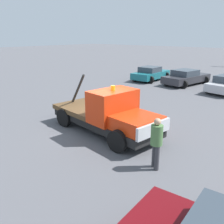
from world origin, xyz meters
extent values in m
plane|color=#545459|center=(0.00, 0.00, 0.00)|extent=(160.00, 160.00, 0.00)
cube|color=black|center=(0.00, 0.00, 0.53)|extent=(5.87, 2.55, 0.35)
cube|color=red|center=(2.03, -0.26, 0.98)|extent=(1.80, 1.93, 0.55)
cube|color=silver|center=(2.87, -0.36, 0.95)|extent=(0.35, 1.85, 0.50)
cube|color=red|center=(0.62, -0.08, 1.38)|extent=(1.50, 2.19, 1.36)
cube|color=brown|center=(-1.41, 0.18, 0.81)|extent=(3.07, 2.39, 0.22)
cylinder|color=black|center=(-1.98, 0.25, 1.70)|extent=(1.19, 0.27, 1.63)
cylinder|color=orange|center=(0.62, -0.08, 2.16)|extent=(0.18, 0.18, 0.20)
cylinder|color=black|center=(2.07, 0.72, 0.44)|extent=(0.88, 0.26, 0.88)
cylinder|color=black|center=(1.83, -1.21, 0.44)|extent=(0.88, 0.26, 0.88)
cylinder|color=black|center=(-1.71, 1.20, 0.44)|extent=(0.88, 0.26, 0.88)
cylinder|color=black|center=(-1.95, -0.73, 0.44)|extent=(0.88, 0.26, 0.88)
cylinder|color=black|center=(5.52, -3.35, 0.34)|extent=(0.68, 0.22, 0.68)
cylinder|color=#38383D|center=(3.65, -1.40, 0.43)|extent=(0.16, 0.16, 0.86)
cylinder|color=#38383D|center=(3.48, -1.27, 0.43)|extent=(0.16, 0.16, 0.86)
cylinder|color=#4C7542|center=(3.56, -1.33, 1.20)|extent=(0.40, 0.40, 0.68)
sphere|color=tan|center=(3.56, -1.33, 1.66)|extent=(0.23, 0.23, 0.23)
cube|color=#196670|center=(-5.70, 13.06, 0.54)|extent=(1.96, 4.49, 0.60)
cube|color=#333D47|center=(-5.69, 12.83, 1.09)|extent=(1.68, 1.91, 0.50)
cylinder|color=black|center=(-6.62, 14.55, 0.34)|extent=(0.68, 0.22, 0.68)
cylinder|color=black|center=(-4.86, 14.59, 0.34)|extent=(0.68, 0.22, 0.68)
cylinder|color=black|center=(-6.54, 11.52, 0.34)|extent=(0.68, 0.22, 0.68)
cylinder|color=black|center=(-4.78, 11.57, 0.34)|extent=(0.68, 0.22, 0.68)
cube|color=#2D2D33|center=(-2.09, 13.24, 0.54)|extent=(2.68, 5.10, 0.60)
cube|color=#333D47|center=(-2.13, 13.00, 1.09)|extent=(2.00, 2.28, 0.50)
cylinder|color=black|center=(-2.72, 15.01, 0.34)|extent=(0.68, 0.22, 0.68)
cylinder|color=black|center=(-0.93, 14.71, 0.34)|extent=(0.68, 0.22, 0.68)
cylinder|color=black|center=(-3.26, 11.76, 0.34)|extent=(0.68, 0.22, 0.68)
cylinder|color=black|center=(-1.47, 11.46, 0.34)|extent=(0.68, 0.22, 0.68)
cylinder|color=black|center=(0.75, 10.97, 0.34)|extent=(0.68, 0.22, 0.68)
camera|label=1|loc=(7.35, -7.96, 4.33)|focal=40.00mm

